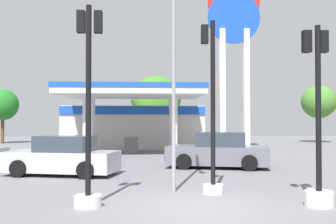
{
  "coord_description": "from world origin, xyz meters",
  "views": [
    {
      "loc": [
        -1.38,
        -9.64,
        2.17
      ],
      "look_at": [
        0.09,
        14.9,
        2.72
      ],
      "focal_mm": 41.38,
      "sensor_mm": 36.0,
      "label": 1
    }
  ],
  "objects_px": {
    "traffic_signal_2": "(89,129)",
    "tree_1": "(156,98)",
    "station_pole_sign": "(234,39)",
    "car_2": "(63,157)",
    "traffic_signal_1": "(318,146)",
    "tree_2": "(319,102)",
    "tree_0": "(3,105)",
    "corner_streetlamp": "(174,39)",
    "traffic_signal_3": "(212,131)",
    "car_0": "(218,151)"
  },
  "relations": [
    {
      "from": "tree_2",
      "to": "car_2",
      "type": "bearing_deg",
      "value": -133.75
    },
    {
      "from": "traffic_signal_2",
      "to": "tree_1",
      "type": "relative_size",
      "value": 0.81
    },
    {
      "from": "traffic_signal_2",
      "to": "traffic_signal_1",
      "type": "bearing_deg",
      "value": -2.86
    },
    {
      "from": "station_pole_sign",
      "to": "car_0",
      "type": "height_order",
      "value": "station_pole_sign"
    },
    {
      "from": "traffic_signal_1",
      "to": "tree_1",
      "type": "distance_m",
      "value": 26.65
    },
    {
      "from": "tree_0",
      "to": "corner_streetlamp",
      "type": "distance_m",
      "value": 29.81
    },
    {
      "from": "traffic_signal_3",
      "to": "car_0",
      "type": "bearing_deg",
      "value": 77.52
    },
    {
      "from": "station_pole_sign",
      "to": "car_2",
      "type": "bearing_deg",
      "value": -128.83
    },
    {
      "from": "car_0",
      "to": "tree_2",
      "type": "xyz_separation_m",
      "value": [
        13.71,
        19.29,
        3.26
      ]
    },
    {
      "from": "car_0",
      "to": "car_2",
      "type": "height_order",
      "value": "car_0"
    },
    {
      "from": "car_2",
      "to": "tree_0",
      "type": "height_order",
      "value": "tree_0"
    },
    {
      "from": "tree_0",
      "to": "tree_1",
      "type": "bearing_deg",
      "value": -7.08
    },
    {
      "from": "car_0",
      "to": "tree_1",
      "type": "height_order",
      "value": "tree_1"
    },
    {
      "from": "tree_2",
      "to": "corner_streetlamp",
      "type": "bearing_deg",
      "value": -122.58
    },
    {
      "from": "station_pole_sign",
      "to": "tree_0",
      "type": "height_order",
      "value": "station_pole_sign"
    },
    {
      "from": "traffic_signal_2",
      "to": "tree_2",
      "type": "relative_size",
      "value": 0.91
    },
    {
      "from": "traffic_signal_3",
      "to": "tree_2",
      "type": "distance_m",
      "value": 29.71
    },
    {
      "from": "tree_1",
      "to": "corner_streetlamp",
      "type": "height_order",
      "value": "corner_streetlamp"
    },
    {
      "from": "traffic_signal_3",
      "to": "tree_0",
      "type": "distance_m",
      "value": 30.53
    },
    {
      "from": "station_pole_sign",
      "to": "tree_0",
      "type": "distance_m",
      "value": 22.79
    },
    {
      "from": "car_0",
      "to": "tree_0",
      "type": "xyz_separation_m",
      "value": [
        -16.93,
        20.0,
        2.93
      ]
    },
    {
      "from": "traffic_signal_1",
      "to": "tree_0",
      "type": "distance_m",
      "value": 33.42
    },
    {
      "from": "tree_1",
      "to": "traffic_signal_2",
      "type": "bearing_deg",
      "value": -95.43
    },
    {
      "from": "traffic_signal_2",
      "to": "corner_streetlamp",
      "type": "relative_size",
      "value": 0.65
    },
    {
      "from": "station_pole_sign",
      "to": "traffic_signal_1",
      "type": "xyz_separation_m",
      "value": [
        -2.13,
        -18.32,
        -6.66
      ]
    },
    {
      "from": "station_pole_sign",
      "to": "tree_2",
      "type": "bearing_deg",
      "value": 40.7
    },
    {
      "from": "traffic_signal_2",
      "to": "car_0",
      "type": "bearing_deg",
      "value": 58.38
    },
    {
      "from": "car_0",
      "to": "corner_streetlamp",
      "type": "height_order",
      "value": "corner_streetlamp"
    },
    {
      "from": "car_2",
      "to": "tree_0",
      "type": "xyz_separation_m",
      "value": [
        -10.26,
        21.99,
        2.97
      ]
    },
    {
      "from": "tree_0",
      "to": "tree_1",
      "type": "distance_m",
      "value": 14.71
    },
    {
      "from": "traffic_signal_1",
      "to": "traffic_signal_3",
      "type": "relative_size",
      "value": 0.89
    },
    {
      "from": "station_pole_sign",
      "to": "traffic_signal_2",
      "type": "height_order",
      "value": "station_pole_sign"
    },
    {
      "from": "traffic_signal_3",
      "to": "car_2",
      "type": "bearing_deg",
      "value": 141.37
    },
    {
      "from": "car_2",
      "to": "tree_2",
      "type": "height_order",
      "value": "tree_2"
    },
    {
      "from": "car_2",
      "to": "traffic_signal_1",
      "type": "distance_m",
      "value": 9.86
    },
    {
      "from": "traffic_signal_1",
      "to": "tree_1",
      "type": "xyz_separation_m",
      "value": [
        -3.37,
        26.29,
        2.79
      ]
    },
    {
      "from": "traffic_signal_1",
      "to": "tree_2",
      "type": "bearing_deg",
      "value": 65.16
    },
    {
      "from": "corner_streetlamp",
      "to": "traffic_signal_2",
      "type": "bearing_deg",
      "value": -142.97
    },
    {
      "from": "station_pole_sign",
      "to": "corner_streetlamp",
      "type": "relative_size",
      "value": 1.64
    },
    {
      "from": "station_pole_sign",
      "to": "traffic_signal_2",
      "type": "relative_size",
      "value": 2.52
    },
    {
      "from": "tree_1",
      "to": "corner_streetlamp",
      "type": "bearing_deg",
      "value": -90.37
    },
    {
      "from": "car_2",
      "to": "tree_1",
      "type": "height_order",
      "value": "tree_1"
    },
    {
      "from": "station_pole_sign",
      "to": "car_2",
      "type": "xyz_separation_m",
      "value": [
        -9.82,
        -12.2,
        -7.47
      ]
    },
    {
      "from": "tree_0",
      "to": "station_pole_sign",
      "type": "bearing_deg",
      "value": -25.98
    },
    {
      "from": "tree_0",
      "to": "tree_1",
      "type": "relative_size",
      "value": 0.82
    },
    {
      "from": "traffic_signal_2",
      "to": "traffic_signal_3",
      "type": "xyz_separation_m",
      "value": [
        3.43,
        1.6,
        -0.11
      ]
    },
    {
      "from": "corner_streetlamp",
      "to": "car_2",
      "type": "bearing_deg",
      "value": 135.63
    },
    {
      "from": "traffic_signal_1",
      "to": "tree_2",
      "type": "height_order",
      "value": "tree_2"
    },
    {
      "from": "car_2",
      "to": "tree_2",
      "type": "distance_m",
      "value": 29.65
    },
    {
      "from": "car_0",
      "to": "tree_0",
      "type": "relative_size",
      "value": 0.95
    }
  ]
}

